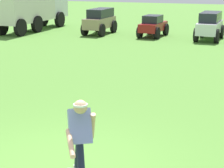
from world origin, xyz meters
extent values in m
plane|color=#4C802F|center=(0.00, 0.00, 0.00)|extent=(80.00, 80.00, 0.00)
cylinder|color=#191E38|center=(0.62, -0.49, 0.36)|extent=(0.28, 0.37, 0.72)
cylinder|color=#191E38|center=(0.47, -0.23, 0.36)|extent=(0.32, 0.44, 0.69)
cube|color=#7A84C6|center=(0.60, -0.45, 0.97)|extent=(0.49, 0.51, 0.58)
sphere|color=tan|center=(0.65, -0.54, 1.31)|extent=(0.29, 0.29, 0.21)
cylinder|color=white|center=(0.65, -0.54, 1.34)|extent=(0.29, 0.29, 0.03)
cylinder|color=tan|center=(0.58, -0.78, 0.82)|extent=(0.36, 0.53, 0.27)
cylinder|color=tan|center=(0.74, -0.30, 0.94)|extent=(0.21, 0.29, 0.49)
cube|color=#998466|center=(-4.96, 15.71, 0.60)|extent=(1.10, 2.45, 0.55)
cube|color=#1E232B|center=(-4.95, 15.86, 1.11)|extent=(0.95, 1.85, 0.46)
cylinder|color=black|center=(-5.39, 16.57, 0.33)|extent=(0.22, 0.67, 0.66)
cylinder|color=black|center=(-4.43, 16.52, 0.33)|extent=(0.22, 0.67, 0.66)
cylinder|color=black|center=(-5.49, 14.90, 0.33)|extent=(0.22, 0.67, 0.66)
cylinder|color=black|center=(-4.54, 14.84, 0.33)|extent=(0.22, 0.67, 0.66)
cube|color=maroon|center=(-2.02, 15.67, 0.51)|extent=(1.08, 2.27, 0.42)
cube|color=#1E232B|center=(-2.03, 15.57, 0.91)|extent=(0.88, 1.16, 0.38)
cylinder|color=black|center=(-2.40, 16.48, 0.30)|extent=(0.23, 0.61, 0.60)
cylinder|color=black|center=(-1.50, 16.40, 0.30)|extent=(0.23, 0.61, 0.60)
cylinder|color=black|center=(-2.53, 14.94, 0.30)|extent=(0.23, 0.61, 0.60)
cylinder|color=black|center=(-1.63, 14.86, 0.30)|extent=(0.23, 0.61, 0.60)
cube|color=silver|center=(0.85, 15.43, 0.60)|extent=(1.08, 2.44, 0.55)
cube|color=#1E232B|center=(0.85, 15.58, 1.11)|extent=(0.93, 1.84, 0.46)
cylinder|color=black|center=(0.41, 16.29, 0.33)|extent=(0.21, 0.67, 0.66)
cylinder|color=black|center=(1.37, 16.24, 0.33)|extent=(0.21, 0.67, 0.66)
cylinder|color=black|center=(0.32, 14.62, 0.33)|extent=(0.21, 0.67, 0.66)
cylinder|color=black|center=(1.28, 14.57, 0.33)|extent=(0.21, 0.67, 0.66)
cube|color=silver|center=(-8.87, 18.26, 1.12)|extent=(1.15, 1.76, 1.15)
cube|color=silver|center=(-9.04, 15.32, 1.38)|extent=(1.39, 4.26, 1.65)
cylinder|color=black|center=(-9.46, 17.96, 0.45)|extent=(0.29, 0.91, 0.90)
cylinder|color=black|center=(-8.31, 17.89, 0.45)|extent=(0.29, 0.91, 0.90)
cylinder|color=black|center=(-9.62, 15.35, 0.45)|extent=(0.29, 0.91, 0.90)
cylinder|color=black|center=(-8.47, 15.29, 0.45)|extent=(0.29, 0.91, 0.90)
cylinder|color=black|center=(-9.71, 13.71, 0.45)|extent=(0.29, 0.91, 0.90)
cylinder|color=black|center=(-8.56, 13.64, 0.45)|extent=(0.29, 0.91, 0.90)
camera|label=1|loc=(3.04, -6.25, 3.26)|focal=70.00mm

